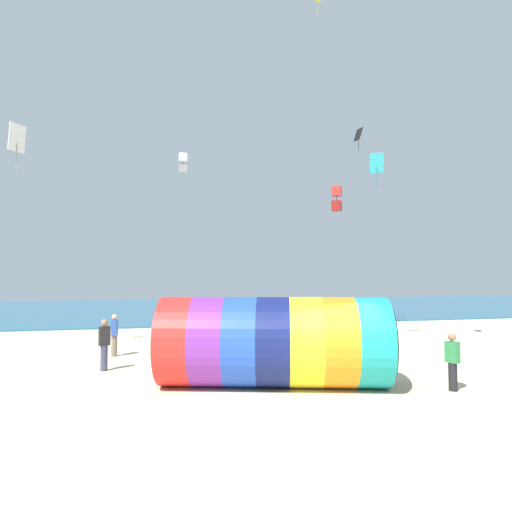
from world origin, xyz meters
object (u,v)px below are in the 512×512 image
(kite_cyan_diamond, at_px, (377,163))
(bystander_mid_beach, at_px, (104,344))
(bystander_near_water, at_px, (114,335))
(kite_black_diamond, at_px, (358,135))
(giant_inflatable_tube, at_px, (274,342))
(kite_white_box, at_px, (183,163))
(kite_white_diamond, at_px, (17,138))
(kite_red_box, at_px, (337,198))
(kite_handler, at_px, (453,362))

(kite_cyan_diamond, height_order, bystander_mid_beach, kite_cyan_diamond)
(bystander_near_water, distance_m, bystander_mid_beach, 2.98)
(kite_black_diamond, distance_m, bystander_mid_beach, 21.50)
(bystander_near_water, relative_size, bystander_mid_beach, 0.97)
(giant_inflatable_tube, height_order, kite_white_box, kite_white_box)
(kite_white_diamond, bearing_deg, bystander_near_water, -20.28)
(kite_red_box, height_order, kite_cyan_diamond, kite_cyan_diamond)
(bystander_near_water, bearing_deg, kite_red_box, 15.73)
(kite_cyan_diamond, xyz_separation_m, kite_white_box, (-8.90, 7.47, 1.28))
(kite_black_diamond, height_order, kite_white_box, kite_black_diamond)
(bystander_near_water, bearing_deg, bystander_mid_beach, -93.93)
(kite_red_box, bearing_deg, giant_inflatable_tube, -123.80)
(kite_white_box, distance_m, bystander_near_water, 12.79)
(kite_black_diamond, xyz_separation_m, kite_cyan_diamond, (-2.40, -6.51, -3.67))
(kite_black_diamond, height_order, kite_cyan_diamond, kite_black_diamond)
(kite_cyan_diamond, xyz_separation_m, bystander_mid_beach, (-12.60, -3.52, -8.02))
(kite_cyan_diamond, bearing_deg, bystander_near_water, -177.47)
(kite_white_box, bearing_deg, kite_black_diamond, -4.86)
(kite_handler, bearing_deg, kite_black_diamond, 71.38)
(kite_handler, height_order, kite_red_box, kite_red_box)
(kite_handler, bearing_deg, kite_red_box, 80.91)
(kite_white_diamond, relative_size, bystander_near_water, 1.16)
(kite_white_box, bearing_deg, kite_red_box, -31.14)
(giant_inflatable_tube, height_order, bystander_mid_beach, giant_inflatable_tube)
(bystander_near_water, bearing_deg, giant_inflatable_tube, -54.24)
(bystander_near_water, bearing_deg, kite_handler, -41.50)
(kite_handler, bearing_deg, kite_cyan_diamond, 72.54)
(kite_handler, height_order, bystander_mid_beach, bystander_mid_beach)
(kite_handler, bearing_deg, bystander_mid_beach, 150.68)
(kite_cyan_diamond, distance_m, kite_white_box, 11.69)
(bystander_near_water, height_order, bystander_mid_beach, bystander_mid_beach)
(bystander_mid_beach, bearing_deg, giant_inflatable_tube, -36.45)
(kite_white_diamond, bearing_deg, kite_red_box, 6.11)
(kite_cyan_diamond, relative_size, bystander_mid_beach, 0.92)
(kite_handler, relative_size, bystander_near_water, 0.94)
(kite_red_box, relative_size, bystander_near_water, 0.84)
(kite_red_box, bearing_deg, kite_handler, -99.09)
(kite_handler, xyz_separation_m, kite_white_diamond, (-13.76, 10.01, 8.37))
(kite_cyan_diamond, bearing_deg, bystander_mid_beach, -164.39)
(kite_red_box, xyz_separation_m, kite_black_diamond, (3.36, 3.84, 5.02))
(giant_inflatable_tube, relative_size, bystander_mid_beach, 4.02)
(kite_red_box, bearing_deg, bystander_near_water, -164.27)
(kite_handler, relative_size, kite_white_box, 1.25)
(giant_inflatable_tube, distance_m, kite_white_box, 17.23)
(kite_white_diamond, xyz_separation_m, bystander_near_water, (4.19, -1.55, -8.31))
(kite_white_diamond, distance_m, kite_white_box, 10.10)
(bystander_near_water, xyz_separation_m, bystander_mid_beach, (-0.20, -2.97, 0.03))
(bystander_mid_beach, bearing_deg, kite_cyan_diamond, 15.61)
(kite_black_diamond, bearing_deg, kite_white_diamond, -163.82)
(kite_cyan_diamond, height_order, bystander_near_water, kite_cyan_diamond)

